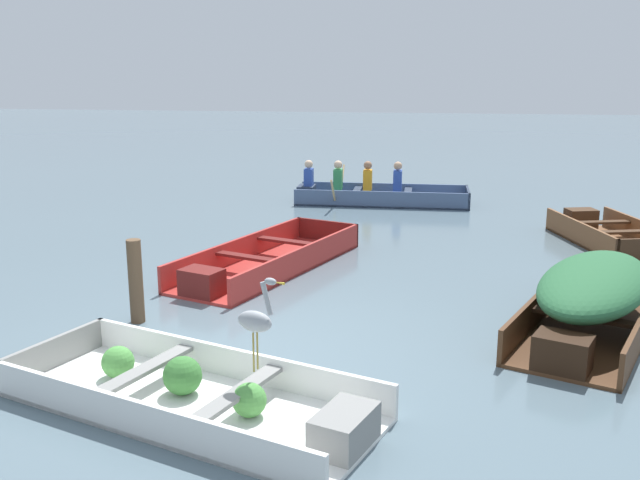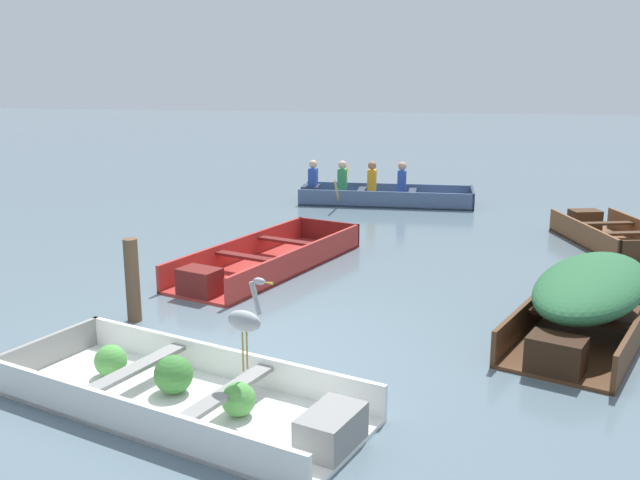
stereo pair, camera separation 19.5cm
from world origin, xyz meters
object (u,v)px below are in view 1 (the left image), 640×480
object	(u,v)px
skiff_dark_varnish_near_moored	(594,292)
heron_on_dinghy	(256,319)
skiff_red_mid_moored	(264,262)
mooring_post	(136,281)
dinghy_white_foreground	(198,395)
skiff_wooden_brown_far_moored	(606,234)
rowboat_slate_blue_with_crew	(370,193)

from	to	relation	value
skiff_dark_varnish_near_moored	heron_on_dinghy	size ratio (longest dim) A/B	4.05
skiff_red_mid_moored	mooring_post	world-z (taller)	mooring_post
dinghy_white_foreground	heron_on_dinghy	bearing A→B (deg)	0.41
skiff_dark_varnish_near_moored	mooring_post	world-z (taller)	mooring_post
skiff_red_mid_moored	mooring_post	bearing A→B (deg)	-112.34
mooring_post	skiff_wooden_brown_far_moored	bearing A→B (deg)	38.12
skiff_red_mid_moored	heron_on_dinghy	size ratio (longest dim) A/B	4.45
skiff_red_mid_moored	mooring_post	distance (m)	2.53
skiff_red_mid_moored	mooring_post	xyz separation A→B (m)	(-0.95, -2.32, 0.36)
dinghy_white_foreground	heron_on_dinghy	distance (m)	0.90
dinghy_white_foreground	skiff_wooden_brown_far_moored	xyz separation A→B (m)	(4.87, 6.89, 0.02)
heron_on_dinghy	rowboat_slate_blue_with_crew	bearing A→B (deg)	89.59
dinghy_white_foreground	rowboat_slate_blue_with_crew	size ratio (longest dim) A/B	0.97
skiff_red_mid_moored	skiff_wooden_brown_far_moored	bearing A→B (deg)	26.06
skiff_wooden_brown_far_moored	heron_on_dinghy	world-z (taller)	heron_on_dinghy
dinghy_white_foreground	skiff_red_mid_moored	size ratio (longest dim) A/B	0.96
mooring_post	skiff_red_mid_moored	bearing A→B (deg)	67.66
skiff_wooden_brown_far_moored	heron_on_dinghy	size ratio (longest dim) A/B	3.20
mooring_post	skiff_dark_varnish_near_moored	bearing A→B (deg)	6.25
dinghy_white_foreground	rowboat_slate_blue_with_crew	world-z (taller)	rowboat_slate_blue_with_crew
skiff_wooden_brown_far_moored	heron_on_dinghy	distance (m)	8.17
skiff_wooden_brown_far_moored	skiff_dark_varnish_near_moored	bearing A→B (deg)	-104.29
dinghy_white_foreground	mooring_post	distance (m)	2.45
mooring_post	heron_on_dinghy	bearing A→B (deg)	-45.68
skiff_wooden_brown_far_moored	heron_on_dinghy	bearing A→B (deg)	-122.21
skiff_red_mid_moored	skiff_dark_varnish_near_moored	bearing A→B (deg)	-22.65
skiff_dark_varnish_near_moored	rowboat_slate_blue_with_crew	distance (m)	7.95
heron_on_dinghy	mooring_post	distance (m)	2.78
dinghy_white_foreground	skiff_red_mid_moored	xyz separation A→B (m)	(-0.44, 4.29, 0.00)
dinghy_white_foreground	rowboat_slate_blue_with_crew	distance (m)	9.85
skiff_dark_varnish_near_moored	skiff_wooden_brown_far_moored	size ratio (longest dim) A/B	1.27
skiff_wooden_brown_far_moored	mooring_post	bearing A→B (deg)	-141.88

